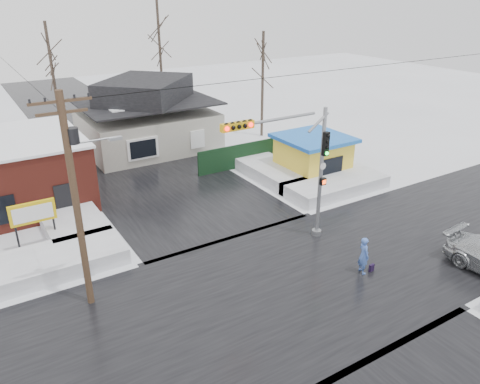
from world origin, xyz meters
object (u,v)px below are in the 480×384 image
pedestrian (364,256)px  kiosk (313,156)px  traffic_signal (298,161)px  marquee_sign (33,214)px  utility_pole (76,192)px

pedestrian → kiosk: bearing=-15.3°
traffic_signal → marquee_sign: traffic_signal is taller
kiosk → utility_pole: bearing=-159.6°
kiosk → marquee_sign: bearing=-178.4°
traffic_signal → utility_pole: size_ratio=0.78×
marquee_sign → kiosk: bearing=1.6°
traffic_signal → kiosk: bearing=44.8°
utility_pole → pedestrian: utility_pole is taller
traffic_signal → utility_pole: bearing=177.1°
traffic_signal → utility_pole: (-10.36, 0.53, 0.57)m
utility_pole → traffic_signal: bearing=-2.9°
kiosk → pedestrian: size_ratio=2.51×
kiosk → pedestrian: kiosk is taller
utility_pole → pedestrian: size_ratio=4.92×
utility_pole → kiosk: 18.95m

